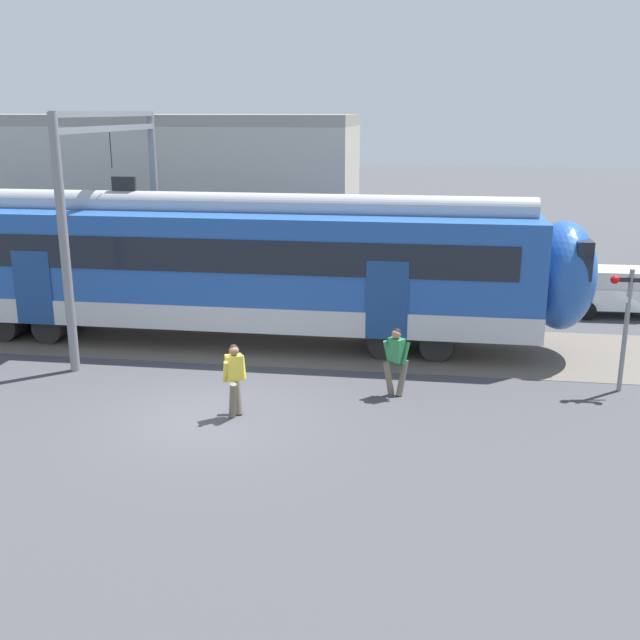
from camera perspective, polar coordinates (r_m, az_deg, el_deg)
name	(u,v)px	position (r m, az deg, el deg)	size (l,w,h in m)	color
ground_plane	(213,416)	(16.88, -8.18, -7.27)	(160.00, 160.00, 0.00)	#424247
pedestrian_yellow	(234,375)	(16.48, -6.53, -4.19)	(0.51, 0.71, 1.67)	#6B6051
pedestrian_green	(396,357)	(17.64, 5.82, -2.82)	(0.67, 0.49, 1.67)	#6B6051
parked_car_white	(621,292)	(26.58, 21.96, 2.02)	(4.02, 1.80, 1.54)	silver
catenary_gantry	(114,191)	(22.51, -15.44, 9.45)	(0.24, 6.64, 6.53)	gray
crossing_signal	(628,311)	(18.96, 22.42, 0.66)	(0.96, 0.22, 3.00)	gray
background_building	(128,200)	(30.10, -14.42, 8.83)	(17.38, 5.00, 9.20)	#B2A899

